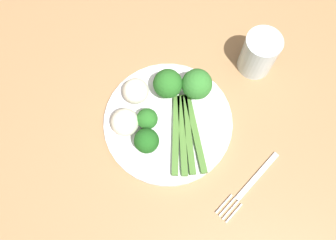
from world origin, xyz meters
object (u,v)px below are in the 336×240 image
object	(u,v)px
chair	(317,1)
broccoli_right	(168,84)
broccoli_back_right	(147,119)
broccoli_front_left	(147,141)
plate	(168,122)
cauliflower_back	(125,122)
asparagus_bundle	(186,134)
water_glass	(259,54)
dining_table	(196,140)
broccoli_left	(197,84)
fork	(249,186)
cauliflower_near_center	(136,91)

from	to	relation	value
chair	broccoli_right	distance (m)	0.70
broccoli_back_right	broccoli_front_left	bearing A→B (deg)	140.28
plate	cauliflower_back	distance (m)	0.09
chair	broccoli_back_right	world-z (taller)	chair
chair	asparagus_bundle	world-z (taller)	chair
chair	asparagus_bundle	xyz separation A→B (m)	(-0.12, 0.66, 0.26)
water_glass	plate	bearing A→B (deg)	86.28
dining_table	broccoli_back_right	xyz separation A→B (m)	(0.07, 0.08, 0.14)
broccoli_back_right	broccoli_front_left	world-z (taller)	broccoli_front_left
dining_table	broccoli_left	bearing A→B (deg)	-32.53
dining_table	plate	xyz separation A→B (m)	(0.05, 0.04, 0.10)
asparagus_bundle	broccoli_right	distance (m)	0.10
cauliflower_back	water_glass	distance (m)	0.30
broccoli_right	chair	bearing A→B (deg)	-87.08
dining_table	cauliflower_back	xyz separation A→B (m)	(0.09, 0.11, 0.13)
broccoli_front_left	water_glass	size ratio (longest dim) A/B	0.62
dining_table	fork	bearing A→B (deg)	177.23
asparagus_bundle	water_glass	world-z (taller)	water_glass
plate	broccoli_back_right	size ratio (longest dim) A/B	5.14
asparagus_bundle	broccoli_right	size ratio (longest dim) A/B	2.26
broccoli_front_left	cauliflower_near_center	world-z (taller)	broccoli_front_left
plate	fork	world-z (taller)	plate
broccoli_left	broccoli_back_right	bearing A→B (deg)	85.05
water_glass	chair	bearing A→B (deg)	-78.14
dining_table	broccoli_back_right	world-z (taller)	broccoli_back_right
dining_table	broccoli_right	world-z (taller)	broccoli_right
plate	asparagus_bundle	size ratio (longest dim) A/B	1.61
cauliflower_back	cauliflower_near_center	distance (m)	0.07
asparagus_bundle	dining_table	bearing A→B (deg)	122.39
chair	plate	distance (m)	0.72
broccoli_left	broccoli_front_left	bearing A→B (deg)	99.64
broccoli_back_right	water_glass	world-z (taller)	water_glass
broccoli_back_right	broccoli_right	bearing A→B (deg)	-69.64
broccoli_front_left	broccoli_left	bearing A→B (deg)	-80.36
asparagus_bundle	broccoli_front_left	bearing A→B (deg)	-77.84
dining_table	asparagus_bundle	world-z (taller)	asparagus_bundle
broccoli_left	fork	bearing A→B (deg)	167.99
broccoli_right	water_glass	distance (m)	0.20
cauliflower_near_center	fork	bearing A→B (deg)	-169.26
plate	fork	bearing A→B (deg)	-169.23
chair	cauliflower_back	world-z (taller)	chair
asparagus_bundle	cauliflower_back	bearing A→B (deg)	-102.40
chair	broccoli_left	size ratio (longest dim) A/B	11.99
broccoli_front_left	fork	bearing A→B (deg)	-151.07
broccoli_back_right	cauliflower_near_center	distance (m)	0.06
broccoli_right	broccoli_front_left	size ratio (longest dim) A/B	1.22
broccoli_right	water_glass	bearing A→B (deg)	-108.29
cauliflower_near_center	broccoli_right	bearing A→B (deg)	-121.97
cauliflower_back	water_glass	world-z (taller)	water_glass
asparagus_bundle	broccoli_front_left	world-z (taller)	broccoli_front_left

